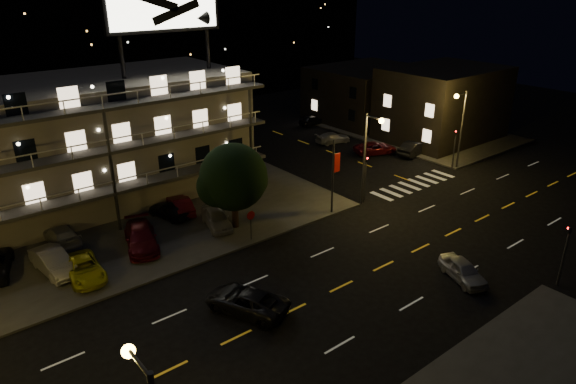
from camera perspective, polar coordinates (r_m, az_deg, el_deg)
ground at (r=34.68m, az=8.35°, el=-9.22°), size 140.00×140.00×0.00m
curb_nw at (r=44.29m, az=-24.68°, el=-3.64°), size 44.00×24.00×0.15m
curb_ne at (r=67.86m, az=13.64°, el=6.68°), size 16.00×24.00×0.15m
motel at (r=46.92m, az=-22.28°, el=5.14°), size 28.00×13.80×18.10m
side_bldg_front at (r=64.56m, az=16.77°, el=9.38°), size 14.06×10.00×8.50m
side_bldg_back at (r=72.02m, az=8.84°, el=10.79°), size 14.06×12.00×7.00m
streetlight_nc at (r=43.20m, az=8.88°, el=4.64°), size 0.44×1.92×8.00m
streetlight_ne at (r=53.90m, az=18.61°, el=7.38°), size 1.92×0.44×8.00m
signal_nw at (r=44.70m, az=8.61°, el=2.03°), size 0.20×0.27×4.60m
signal_sw at (r=36.51m, az=28.45°, el=-5.63°), size 0.20×0.27×4.60m
signal_ne at (r=54.53m, az=18.05°, el=4.99°), size 0.27×0.20×4.60m
banner_north at (r=41.69m, az=5.08°, el=1.92°), size 0.83×0.16×6.40m
stop_sign at (r=37.80m, az=-4.15°, el=-3.19°), size 0.91×0.11×2.61m
tree at (r=38.88m, az=-6.13°, el=1.45°), size 5.36×5.17×6.76m
lot_car_1 at (r=37.47m, az=-24.61°, el=-7.06°), size 2.13×4.72×1.50m
lot_car_2 at (r=36.12m, az=-21.75°, el=-7.92°), size 2.45×4.71×1.27m
lot_car_3 at (r=38.54m, az=-16.01°, el=-4.89°), size 3.60×5.61×1.51m
lot_car_4 at (r=40.43m, az=-7.95°, el=-2.88°), size 2.72×4.48×1.43m
lot_car_7 at (r=41.12m, az=-23.95°, el=-4.38°), size 2.00×4.68×1.34m
lot_car_8 at (r=42.61m, az=-13.02°, el=-1.96°), size 2.54×4.15×1.32m
lot_car_9 at (r=43.24m, az=-11.87°, el=-1.44°), size 2.25×4.34×1.36m
side_car_0 at (r=58.44m, az=13.85°, el=4.77°), size 4.83×2.31×1.53m
side_car_1 at (r=57.89m, az=9.67°, el=4.84°), size 5.25×3.70×1.33m
side_car_2 at (r=61.18m, az=5.02°, el=6.02°), size 4.52×2.54×1.24m
side_car_3 at (r=68.68m, az=2.72°, el=7.99°), size 3.82×1.54×1.30m
road_car_east at (r=35.53m, az=18.87°, el=-8.24°), size 2.87×4.19×1.32m
road_car_west at (r=30.84m, az=-4.63°, el=-11.97°), size 4.15×5.59×1.41m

